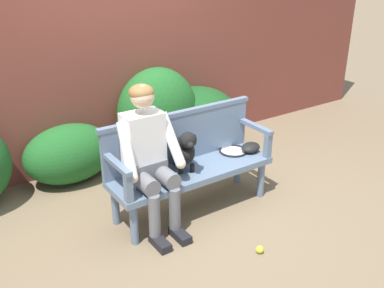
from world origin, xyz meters
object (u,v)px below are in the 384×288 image
object	(u,v)px
baseball_glove	(251,147)
tennis_ball	(260,249)
garden_bench	(192,174)
person_seated	(148,154)
tennis_racket	(231,150)
dog_on_bench	(185,150)

from	to	relation	value
baseball_glove	tennis_ball	world-z (taller)	baseball_glove
garden_bench	person_seated	xyz separation A→B (m)	(-0.46, -0.01, 0.33)
garden_bench	tennis_racket	distance (m)	0.55
person_seated	baseball_glove	bearing A→B (deg)	-0.30
tennis_ball	baseball_glove	bearing A→B (deg)	54.43
baseball_glove	tennis_ball	bearing A→B (deg)	-141.54
baseball_glove	tennis_ball	distance (m)	1.15
baseball_glove	dog_on_bench	bearing A→B (deg)	161.76
baseball_glove	tennis_ball	size ratio (longest dim) A/B	3.33
garden_bench	dog_on_bench	bearing A→B (deg)	168.09
garden_bench	tennis_ball	distance (m)	0.95
tennis_racket	tennis_ball	distance (m)	1.15
baseball_glove	tennis_racket	bearing A→B (deg)	128.08
garden_bench	tennis_ball	bearing A→B (deg)	-84.55
tennis_racket	tennis_ball	world-z (taller)	tennis_racket
person_seated	tennis_ball	world-z (taller)	person_seated
garden_bench	baseball_glove	world-z (taller)	baseball_glove
tennis_racket	baseball_glove	size ratio (longest dim) A/B	2.50
tennis_racket	garden_bench	bearing A→B (deg)	-169.43
dog_on_bench	tennis_racket	distance (m)	0.64
baseball_glove	person_seated	bearing A→B (deg)	163.73
garden_bench	tennis_racket	xyz separation A→B (m)	(0.54, 0.10, 0.07)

